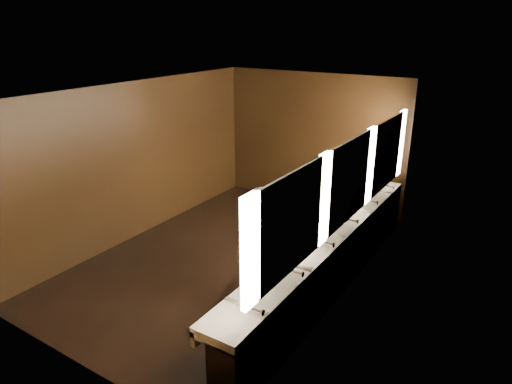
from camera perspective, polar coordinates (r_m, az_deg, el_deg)
floor at (r=7.77m, az=-3.20°, el=-8.30°), size 6.00×6.00×0.00m
ceiling at (r=6.88m, az=-3.67°, el=12.62°), size 4.00×6.00×0.02m
wall_back at (r=9.69m, az=7.07°, el=6.37°), size 4.00×0.02×2.80m
wall_front at (r=5.28m, az=-22.99°, el=-7.56°), size 4.00×0.02×2.80m
wall_left at (r=8.48m, az=-14.47°, el=3.83°), size 0.02×6.00×2.80m
wall_right at (r=6.31m, az=11.50°, el=-1.69°), size 0.02×6.00×2.80m
sink_counter at (r=6.76m, az=9.32°, el=-8.46°), size 0.55×5.40×1.01m
mirror_band at (r=6.19m, az=11.56°, el=1.35°), size 0.06×5.03×1.15m
person at (r=6.15m, az=0.43°, el=-7.14°), size 0.60×0.74×1.77m
trash_bin at (r=6.18m, az=3.37°, el=-13.80°), size 0.40×0.40×0.52m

